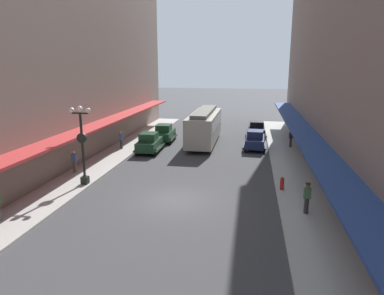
{
  "coord_description": "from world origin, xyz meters",
  "views": [
    {
      "loc": [
        4.26,
        -18.83,
        7.83
      ],
      "look_at": [
        0.0,
        6.0,
        1.8
      ],
      "focal_mm": 32.47,
      "sensor_mm": 36.0,
      "label": 1
    }
  ],
  "objects_px": {
    "parked_car_0": "(255,139)",
    "pedestrian_2": "(307,198)",
    "parked_car_1": "(256,129)",
    "parked_car_2": "(164,133)",
    "pedestrian_4": "(74,161)",
    "lamp_post_with_clock": "(82,142)",
    "pedestrian_3": "(121,140)",
    "fire_hydrant": "(282,183)",
    "streetcar": "(204,125)",
    "parked_car_3": "(149,142)",
    "pedestrian_0": "(291,138)"
  },
  "relations": [
    {
      "from": "parked_car_0",
      "to": "pedestrian_2",
      "type": "xyz_separation_m",
      "value": [
        2.6,
        -14.73,
        0.07
      ]
    },
    {
      "from": "parked_car_1",
      "to": "parked_car_2",
      "type": "height_order",
      "value": "same"
    },
    {
      "from": "parked_car_2",
      "to": "pedestrian_2",
      "type": "relative_size",
      "value": 2.58
    },
    {
      "from": "pedestrian_4",
      "to": "parked_car_1",
      "type": "bearing_deg",
      "value": 50.07
    },
    {
      "from": "parked_car_0",
      "to": "lamp_post_with_clock",
      "type": "distance_m",
      "value": 16.74
    },
    {
      "from": "lamp_post_with_clock",
      "to": "pedestrian_3",
      "type": "relative_size",
      "value": 3.15
    },
    {
      "from": "parked_car_2",
      "to": "pedestrian_2",
      "type": "distance_m",
      "value": 20.34
    },
    {
      "from": "fire_hydrant",
      "to": "lamp_post_with_clock",
      "type": "bearing_deg",
      "value": -175.28
    },
    {
      "from": "fire_hydrant",
      "to": "pedestrian_2",
      "type": "height_order",
      "value": "pedestrian_2"
    },
    {
      "from": "pedestrian_4",
      "to": "lamp_post_with_clock",
      "type": "bearing_deg",
      "value": -49.33
    },
    {
      "from": "streetcar",
      "to": "lamp_post_with_clock",
      "type": "relative_size",
      "value": 1.86
    },
    {
      "from": "lamp_post_with_clock",
      "to": "pedestrian_4",
      "type": "height_order",
      "value": "lamp_post_with_clock"
    },
    {
      "from": "parked_car_2",
      "to": "pedestrian_4",
      "type": "distance_m",
      "value": 12.5
    },
    {
      "from": "parked_car_3",
      "to": "pedestrian_2",
      "type": "xyz_separation_m",
      "value": [
        12.13,
        -11.89,
        0.07
      ]
    },
    {
      "from": "parked_car_3",
      "to": "pedestrian_4",
      "type": "height_order",
      "value": "parked_car_3"
    },
    {
      "from": "parked_car_0",
      "to": "parked_car_3",
      "type": "distance_m",
      "value": 9.94
    },
    {
      "from": "parked_car_2",
      "to": "parked_car_0",
      "type": "bearing_deg",
      "value": -10.81
    },
    {
      "from": "pedestrian_2",
      "to": "pedestrian_4",
      "type": "relative_size",
      "value": 1.02
    },
    {
      "from": "parked_car_2",
      "to": "pedestrian_2",
      "type": "bearing_deg",
      "value": -54.23
    },
    {
      "from": "pedestrian_0",
      "to": "parked_car_3",
      "type": "bearing_deg",
      "value": -164.27
    },
    {
      "from": "parked_car_0",
      "to": "parked_car_1",
      "type": "relative_size",
      "value": 1.0
    },
    {
      "from": "pedestrian_0",
      "to": "streetcar",
      "type": "bearing_deg",
      "value": 175.82
    },
    {
      "from": "fire_hydrant",
      "to": "parked_car_2",
      "type": "bearing_deg",
      "value": 129.87
    },
    {
      "from": "lamp_post_with_clock",
      "to": "pedestrian_0",
      "type": "height_order",
      "value": "lamp_post_with_clock"
    },
    {
      "from": "lamp_post_with_clock",
      "to": "fire_hydrant",
      "type": "height_order",
      "value": "lamp_post_with_clock"
    },
    {
      "from": "parked_car_2",
      "to": "lamp_post_with_clock",
      "type": "height_order",
      "value": "lamp_post_with_clock"
    },
    {
      "from": "parked_car_1",
      "to": "parked_car_3",
      "type": "height_order",
      "value": "same"
    },
    {
      "from": "parked_car_1",
      "to": "pedestrian_3",
      "type": "distance_m",
      "value": 14.91
    },
    {
      "from": "parked_car_1",
      "to": "pedestrian_4",
      "type": "relative_size",
      "value": 2.62
    },
    {
      "from": "parked_car_1",
      "to": "fire_hydrant",
      "type": "relative_size",
      "value": 5.23
    },
    {
      "from": "parked_car_1",
      "to": "lamp_post_with_clock",
      "type": "relative_size",
      "value": 0.83
    },
    {
      "from": "pedestrian_0",
      "to": "pedestrian_4",
      "type": "bearing_deg",
      "value": -146.18
    },
    {
      "from": "parked_car_2",
      "to": "pedestrian_3",
      "type": "height_order",
      "value": "parked_car_2"
    },
    {
      "from": "parked_car_1",
      "to": "pedestrian_0",
      "type": "distance_m",
      "value": 5.74
    },
    {
      "from": "parked_car_2",
      "to": "pedestrian_3",
      "type": "xyz_separation_m",
      "value": [
        -3.06,
        -4.3,
        0.05
      ]
    },
    {
      "from": "parked_car_1",
      "to": "parked_car_0",
      "type": "bearing_deg",
      "value": -91.77
    },
    {
      "from": "streetcar",
      "to": "fire_hydrant",
      "type": "distance_m",
      "value": 14.4
    },
    {
      "from": "fire_hydrant",
      "to": "pedestrian_0",
      "type": "height_order",
      "value": "pedestrian_0"
    },
    {
      "from": "fire_hydrant",
      "to": "pedestrian_0",
      "type": "relative_size",
      "value": 0.5
    },
    {
      "from": "pedestrian_0",
      "to": "pedestrian_3",
      "type": "bearing_deg",
      "value": -168.07
    },
    {
      "from": "streetcar",
      "to": "lamp_post_with_clock",
      "type": "distance_m",
      "value": 15.07
    },
    {
      "from": "pedestrian_2",
      "to": "parked_car_3",
      "type": "bearing_deg",
      "value": 135.56
    },
    {
      "from": "parked_car_0",
      "to": "streetcar",
      "type": "xyz_separation_m",
      "value": [
        -5.04,
        1.4,
        0.96
      ]
    },
    {
      "from": "parked_car_2",
      "to": "parked_car_3",
      "type": "height_order",
      "value": "same"
    },
    {
      "from": "lamp_post_with_clock",
      "to": "pedestrian_2",
      "type": "relative_size",
      "value": 3.09
    },
    {
      "from": "streetcar",
      "to": "pedestrian_0",
      "type": "relative_size",
      "value": 5.86
    },
    {
      "from": "pedestrian_4",
      "to": "fire_hydrant",
      "type": "bearing_deg",
      "value": -4.4
    },
    {
      "from": "parked_car_1",
      "to": "pedestrian_3",
      "type": "xyz_separation_m",
      "value": [
        -12.52,
        -8.1,
        0.05
      ]
    },
    {
      "from": "parked_car_0",
      "to": "pedestrian_4",
      "type": "xyz_separation_m",
      "value": [
        -13.0,
        -10.17,
        0.05
      ]
    },
    {
      "from": "parked_car_0",
      "to": "pedestrian_3",
      "type": "relative_size",
      "value": 2.63
    }
  ]
}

